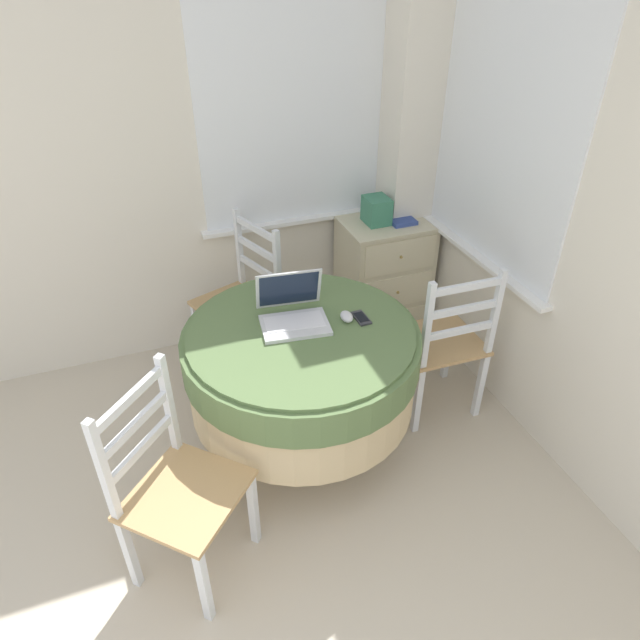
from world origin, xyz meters
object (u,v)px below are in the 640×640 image
(cell_phone, at_px, (361,318))
(dining_chair_near_right_window, at_px, (443,343))
(laptop, at_px, (293,312))
(storage_box, at_px, (377,210))
(round_dining_table, at_px, (302,362))
(dining_chair_camera_near, at_px, (176,489))
(corner_cabinet, at_px, (383,275))
(dining_chair_near_back_window, at_px, (242,301))
(book_on_cabinet, at_px, (399,219))
(computer_mouse, at_px, (347,317))

(cell_phone, height_order, dining_chair_near_right_window, dining_chair_near_right_window)
(laptop, height_order, storage_box, laptop)
(round_dining_table, height_order, dining_chair_camera_near, dining_chair_camera_near)
(corner_cabinet, distance_m, storage_box, 0.47)
(dining_chair_near_back_window, height_order, corner_cabinet, dining_chair_near_back_window)
(dining_chair_near_back_window, distance_m, book_on_cabinet, 1.10)
(dining_chair_near_right_window, xyz_separation_m, dining_chair_camera_near, (-1.48, -0.46, 0.00))
(round_dining_table, relative_size, computer_mouse, 13.15)
(dining_chair_camera_near, bearing_deg, laptop, 38.33)
(round_dining_table, distance_m, corner_cabinet, 1.26)
(corner_cabinet, bearing_deg, dining_chair_near_right_window, -94.79)
(storage_box, relative_size, book_on_cabinet, 0.80)
(round_dining_table, bearing_deg, dining_chair_near_back_window, 96.79)
(cell_phone, xyz_separation_m, corner_cabinet, (0.57, 0.90, -0.37))
(dining_chair_near_back_window, distance_m, dining_chair_camera_near, 1.38)
(dining_chair_near_back_window, height_order, book_on_cabinet, dining_chair_near_back_window)
(laptop, relative_size, storage_box, 2.09)
(dining_chair_near_back_window, bearing_deg, storage_box, 5.40)
(laptop, bearing_deg, round_dining_table, -83.22)
(dining_chair_near_back_window, height_order, dining_chair_camera_near, same)
(round_dining_table, distance_m, computer_mouse, 0.31)
(cell_phone, bearing_deg, corner_cabinet, 57.37)
(computer_mouse, distance_m, storage_box, 1.06)
(storage_box, xyz_separation_m, book_on_cabinet, (0.15, -0.02, -0.07))
(dining_chair_camera_near, distance_m, corner_cabinet, 2.04)
(book_on_cabinet, bearing_deg, laptop, -140.78)
(laptop, bearing_deg, cell_phone, -17.42)
(round_dining_table, height_order, corner_cabinet, corner_cabinet)
(round_dining_table, distance_m, cell_phone, 0.35)
(dining_chair_near_right_window, bearing_deg, computer_mouse, -178.16)
(computer_mouse, distance_m, dining_chair_near_right_window, 0.66)
(laptop, height_order, cell_phone, laptop)
(laptop, distance_m, corner_cabinet, 1.26)
(computer_mouse, distance_m, book_on_cabinet, 1.13)
(storage_box, bearing_deg, dining_chair_near_back_window, -174.60)
(round_dining_table, height_order, dining_chair_near_back_window, dining_chair_near_back_window)
(cell_phone, relative_size, book_on_cabinet, 0.59)
(laptop, bearing_deg, dining_chair_near_right_window, -4.68)
(dining_chair_near_back_window, relative_size, storage_box, 5.69)
(round_dining_table, distance_m, laptop, 0.25)
(dining_chair_near_back_window, bearing_deg, dining_chair_camera_near, -115.00)
(dining_chair_camera_near, xyz_separation_m, book_on_cabinet, (1.63, 1.31, 0.34))
(dining_chair_near_back_window, distance_m, storage_box, 0.98)
(dining_chair_near_back_window, height_order, dining_chair_near_right_window, same)
(dining_chair_near_back_window, bearing_deg, computer_mouse, -68.17)
(cell_phone, bearing_deg, storage_box, 60.96)
(round_dining_table, relative_size, laptop, 3.23)
(corner_cabinet, relative_size, book_on_cabinet, 3.77)
(cell_phone, distance_m, dining_chair_near_back_window, 0.96)
(computer_mouse, height_order, storage_box, storage_box)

